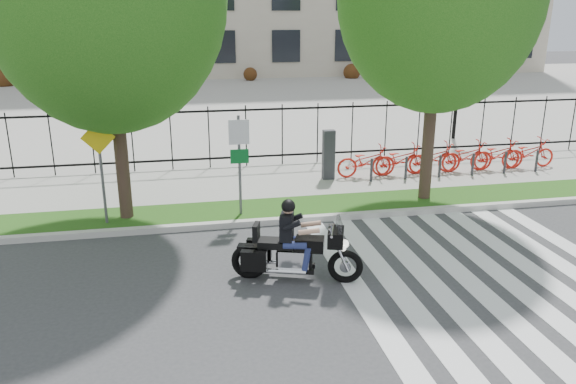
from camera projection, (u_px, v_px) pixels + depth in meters
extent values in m
plane|color=#373639|center=(244.00, 312.00, 9.81)|extent=(120.00, 120.00, 0.00)
cube|color=#BBB7B0|center=(224.00, 225.00, 13.62)|extent=(60.00, 0.20, 0.15)
cube|color=#1F4B12|center=(221.00, 213.00, 14.41)|extent=(60.00, 1.50, 0.15)
cube|color=#A09E95|center=(214.00, 185.00, 16.75)|extent=(60.00, 3.50, 0.15)
cube|color=#A09E95|center=(194.00, 100.00, 33.15)|extent=(80.00, 34.00, 0.10)
cylinder|color=black|center=(457.00, 91.00, 22.25)|extent=(0.14, 0.14, 4.00)
cylinder|color=black|center=(462.00, 42.00, 21.66)|extent=(0.06, 0.70, 0.70)
sphere|color=white|center=(454.00, 39.00, 21.57)|extent=(0.36, 0.36, 0.36)
sphere|color=white|center=(470.00, 39.00, 21.70)|extent=(0.36, 0.36, 0.36)
cylinder|color=#35241C|center=(120.00, 146.00, 13.41)|extent=(0.32, 0.32, 3.61)
cylinder|color=#35241C|center=(429.00, 130.00, 14.84)|extent=(0.32, 0.32, 3.74)
cube|color=#2D2D33|center=(329.00, 155.00, 16.90)|extent=(0.35, 0.25, 1.50)
imported|color=red|center=(366.00, 161.00, 17.20)|extent=(1.84, 0.64, 0.97)
cylinder|color=#2D2D33|center=(371.00, 170.00, 16.77)|extent=(0.08, 0.08, 0.70)
imported|color=red|center=(400.00, 160.00, 17.40)|extent=(1.84, 0.64, 0.97)
cylinder|color=#2D2D33|center=(406.00, 168.00, 16.97)|extent=(0.08, 0.08, 0.70)
imported|color=red|center=(433.00, 158.00, 17.60)|extent=(1.84, 0.64, 0.97)
cylinder|color=#2D2D33|center=(440.00, 166.00, 17.18)|extent=(0.08, 0.08, 0.70)
imported|color=red|center=(465.00, 156.00, 17.80)|extent=(1.84, 0.64, 0.97)
cylinder|color=#2D2D33|center=(473.00, 164.00, 17.38)|extent=(0.08, 0.08, 0.70)
imported|color=red|center=(497.00, 155.00, 18.01)|extent=(1.84, 0.64, 0.97)
cylinder|color=#2D2D33|center=(505.00, 163.00, 17.58)|extent=(0.08, 0.08, 0.70)
imported|color=red|center=(528.00, 153.00, 18.21)|extent=(1.84, 0.64, 0.97)
cylinder|color=#2D2D33|center=(537.00, 161.00, 17.78)|extent=(0.08, 0.08, 0.70)
cylinder|color=#59595B|center=(240.00, 166.00, 13.77)|extent=(0.07, 0.07, 2.50)
cube|color=white|center=(239.00, 132.00, 13.47)|extent=(0.50, 0.03, 0.60)
cube|color=#0C6626|center=(240.00, 156.00, 13.66)|extent=(0.45, 0.03, 0.35)
cylinder|color=#59595B|center=(102.00, 175.00, 13.19)|extent=(0.07, 0.07, 2.40)
cube|color=yellow|center=(98.00, 138.00, 12.88)|extent=(0.78, 0.03, 0.78)
torus|color=black|center=(345.00, 267.00, 10.78)|extent=(0.69, 0.33, 0.68)
torus|color=black|center=(249.00, 262.00, 11.00)|extent=(0.73, 0.37, 0.72)
cube|color=black|center=(336.00, 237.00, 10.62)|extent=(0.45, 0.61, 0.30)
cube|color=#26262B|center=(340.00, 226.00, 10.54)|extent=(0.29, 0.52, 0.30)
cube|color=silver|center=(294.00, 259.00, 10.86)|extent=(0.67, 0.50, 0.40)
cube|color=black|center=(310.00, 244.00, 10.72)|extent=(0.62, 0.49, 0.26)
cube|color=black|center=(277.00, 243.00, 10.81)|extent=(0.77, 0.55, 0.14)
cube|color=black|center=(256.00, 232.00, 10.79)|extent=(0.20, 0.35, 0.34)
cube|color=black|center=(254.00, 261.00, 10.65)|extent=(0.52, 0.30, 0.40)
cube|color=black|center=(259.00, 248.00, 11.21)|extent=(0.52, 0.30, 0.40)
cube|color=black|center=(287.00, 227.00, 10.67)|extent=(0.35, 0.45, 0.51)
sphere|color=tan|center=(288.00, 208.00, 10.56)|extent=(0.23, 0.23, 0.23)
sphere|color=black|center=(288.00, 206.00, 10.54)|extent=(0.27, 0.27, 0.27)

